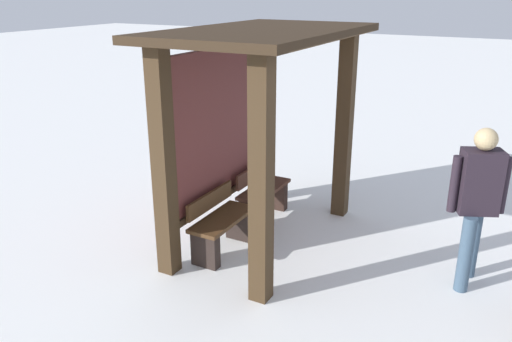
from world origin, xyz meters
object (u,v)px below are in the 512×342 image
Objects in this scene: person_walking at (477,197)px; bench_center_inside at (263,196)px; bench_left_inside at (221,226)px; bus_shelter at (252,96)px.

bench_center_inside is at bearing 80.91° from person_walking.
bench_left_inside is at bearing 179.98° from bench_center_inside.
bench_center_inside is (0.53, 0.13, -1.48)m from bus_shelter.
bus_shelter reaches higher than bench_left_inside.
bus_shelter is 1.71× the size of person_walking.
bench_left_inside is 2.83m from person_walking.
person_walking is at bearing -87.64° from bus_shelter.
bench_left_inside is 1.07m from bench_center_inside.
bench_center_inside is 0.56× the size of person_walking.
bus_shelter is 1.58m from bench_center_inside.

